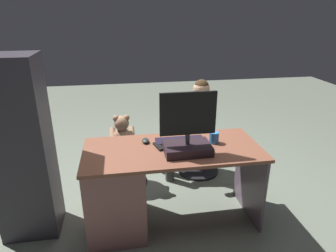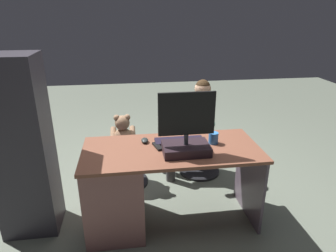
{
  "view_description": "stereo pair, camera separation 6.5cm",
  "coord_description": "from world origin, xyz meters",
  "views": [
    {
      "loc": [
        0.4,
        2.58,
        1.78
      ],
      "look_at": [
        -0.02,
        0.05,
        0.77
      ],
      "focal_mm": 31.7,
      "sensor_mm": 36.0,
      "label": 1
    },
    {
      "loc": [
        0.34,
        2.59,
        1.78
      ],
      "look_at": [
        -0.02,
        0.05,
        0.77
      ],
      "focal_mm": 31.7,
      "sensor_mm": 36.0,
      "label": 2
    }
  ],
  "objects": [
    {
      "name": "office_chair_teddy",
      "position": [
        0.41,
        -0.27,
        0.24
      ],
      "size": [
        0.49,
        0.49,
        0.44
      ],
      "color": "black",
      "rests_on": "ground_plane"
    },
    {
      "name": "tv_remote",
      "position": [
        0.11,
        0.37,
        0.73
      ],
      "size": [
        0.08,
        0.16,
        0.02
      ],
      "primitive_type": "cube",
      "rotation": [
        0.0,
        0.0,
        0.26
      ],
      "color": "black",
      "rests_on": "desk"
    },
    {
      "name": "cup",
      "position": [
        -0.37,
        0.36,
        0.77
      ],
      "size": [
        0.08,
        0.08,
        0.1
      ],
      "primitive_type": "cylinder",
      "color": "#3372BF",
      "rests_on": "desk"
    },
    {
      "name": "keyboard",
      "position": [
        -0.09,
        0.28,
        0.73
      ],
      "size": [
        0.42,
        0.14,
        0.02
      ],
      "primitive_type": "cube",
      "color": "black",
      "rests_on": "desk"
    },
    {
      "name": "desk",
      "position": [
        0.38,
        0.41,
        0.39
      ],
      "size": [
        1.46,
        0.66,
        0.72
      ],
      "color": "brown",
      "rests_on": "ground_plane"
    },
    {
      "name": "person",
      "position": [
        -0.37,
        -0.38,
        0.64
      ],
      "size": [
        0.56,
        0.52,
        1.1
      ],
      "color": "#436858",
      "rests_on": "ground_plane"
    },
    {
      "name": "computer_mouse",
      "position": [
        0.21,
        0.26,
        0.73
      ],
      "size": [
        0.06,
        0.1,
        0.04
      ],
      "primitive_type": "ellipsoid",
      "color": "#242A29",
      "rests_on": "desk"
    },
    {
      "name": "teddy_bear",
      "position": [
        0.41,
        -0.28,
        0.59
      ],
      "size": [
        0.26,
        0.26,
        0.36
      ],
      "color": "#977154",
      "rests_on": "office_chair_teddy"
    },
    {
      "name": "monitor",
      "position": [
        -0.1,
        0.5,
        0.86
      ],
      "size": [
        0.44,
        0.25,
        0.5
      ],
      "color": "black",
      "rests_on": "desk"
    },
    {
      "name": "ground_plane",
      "position": [
        0.0,
        0.0,
        0.0
      ],
      "size": [
        10.0,
        10.0,
        0.0
      ],
      "primitive_type": "plane",
      "color": "#61695B"
    },
    {
      "name": "visitor_chair",
      "position": [
        -0.45,
        -0.39,
        0.24
      ],
      "size": [
        0.47,
        0.47,
        0.44
      ],
      "color": "black",
      "rests_on": "ground_plane"
    },
    {
      "name": "equipment_rack",
      "position": [
        1.2,
        0.32,
        0.75
      ],
      "size": [
        0.44,
        0.36,
        1.49
      ],
      "primitive_type": "cube",
      "color": "#2C2830",
      "rests_on": "ground_plane"
    }
  ]
}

